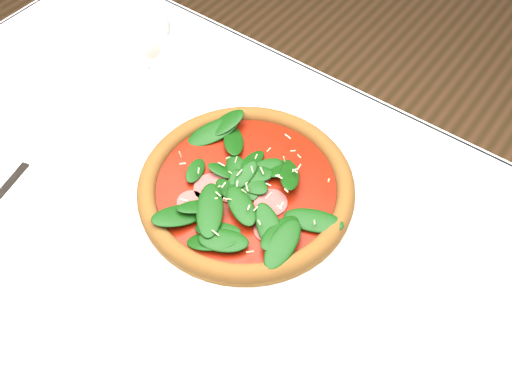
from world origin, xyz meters
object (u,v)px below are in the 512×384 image
Objects in this scene: plate at (246,194)px; napkin at (4,197)px; pizza at (246,185)px; wine_glass at (143,35)px.

plate reaches higher than napkin.
wine_glass is (-0.24, 0.06, 0.12)m from pizza.
plate is 1.74× the size of wine_glass.
pizza is 2.01× the size of napkin.
wine_glass reaches higher than plate.
napkin is (-0.29, -0.22, -0.00)m from plate.
pizza is 0.37m from napkin.
wine_glass is 1.28× the size of napkin.
wine_glass is at bearing 166.00° from plate.
pizza is (0.00, -0.00, 0.02)m from plate.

